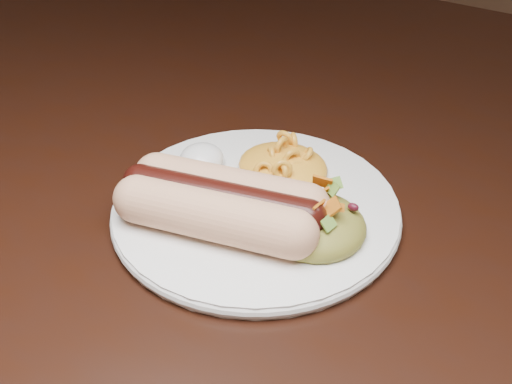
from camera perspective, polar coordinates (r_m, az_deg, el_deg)
The scene contains 7 objects.
table at distance 0.64m, azimuth 14.78°, elevation -4.31°, with size 1.60×0.90×0.75m.
plate at distance 0.50m, azimuth 0.00°, elevation -1.50°, with size 0.24×0.24×0.01m, color white.
hotdog at distance 0.46m, azimuth -3.35°, elevation -0.96°, with size 0.14×0.10×0.04m.
mac_and_cheese at distance 0.52m, azimuth 2.60°, elevation 3.47°, with size 0.08×0.07×0.03m, color yellow.
sour_cream at distance 0.53m, azimuth -5.21°, elevation 3.56°, with size 0.04×0.04×0.02m, color white.
taco_salad at distance 0.46m, azimuth 5.44°, elevation -2.31°, with size 0.08×0.08×0.04m.
fork at distance 0.55m, azimuth -2.16°, elevation 1.75°, with size 0.02×0.13×0.00m, color white.
Camera 1 is at (0.13, -0.48, 1.06)m, focal length 42.00 mm.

